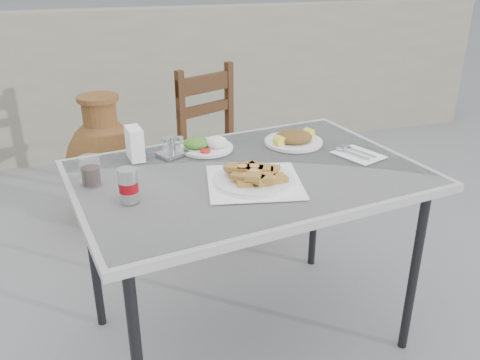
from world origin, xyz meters
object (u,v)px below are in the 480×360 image
object	(u,v)px
cafe_table	(249,184)
cola_glass	(91,172)
salad_rice_plate	(206,145)
salad_chopped_plate	(294,139)
soda_can	(128,185)
napkin_holder	(135,144)
pide_plate	(254,174)
chair	(222,148)
terracotta_urn	(105,165)
condiment_caddy	(172,149)

from	to	relation	value
cafe_table	cola_glass	xyz separation A→B (m)	(-0.60, 0.05, 0.10)
salad_rice_plate	salad_chopped_plate	size ratio (longest dim) A/B	0.89
salad_rice_plate	cola_glass	xyz separation A→B (m)	(-0.49, -0.23, 0.03)
soda_can	napkin_holder	bearing A→B (deg)	80.40
cafe_table	soda_can	world-z (taller)	soda_can
pide_plate	chair	bearing A→B (deg)	80.83
chair	cafe_table	bearing A→B (deg)	-124.09
pide_plate	chair	distance (m)	1.24
salad_chopped_plate	cola_glass	distance (m)	0.90
napkin_holder	terracotta_urn	distance (m)	1.17
salad_rice_plate	terracotta_urn	bearing A→B (deg)	111.77
cafe_table	salad_rice_plate	distance (m)	0.31
cafe_table	condiment_caddy	bearing A→B (deg)	136.04
salad_chopped_plate	cola_glass	world-z (taller)	cola_glass
salad_rice_plate	chair	size ratio (longest dim) A/B	0.23
salad_chopped_plate	chair	world-z (taller)	chair
condiment_caddy	terracotta_urn	world-z (taller)	condiment_caddy
terracotta_urn	salad_chopped_plate	bearing A→B (deg)	-53.07
condiment_caddy	salad_rice_plate	bearing A→B (deg)	10.67
salad_rice_plate	soda_can	size ratio (longest dim) A/B	1.93
cafe_table	soda_can	bearing A→B (deg)	-163.85
cola_glass	terracotta_urn	size ratio (longest dim) A/B	0.13
pide_plate	condiment_caddy	distance (m)	0.44
pide_plate	salad_rice_plate	size ratio (longest dim) A/B	1.75
napkin_holder	soda_can	bearing A→B (deg)	-106.32
pide_plate	condiment_caddy	bearing A→B (deg)	123.69
soda_can	napkin_holder	distance (m)	0.40
chair	condiment_caddy	bearing A→B (deg)	-142.75
salad_rice_plate	terracotta_urn	world-z (taller)	salad_rice_plate
condiment_caddy	terracotta_urn	size ratio (longest dim) A/B	0.18
pide_plate	cola_glass	world-z (taller)	cola_glass
soda_can	chair	distance (m)	1.42
condiment_caddy	terracotta_urn	xyz separation A→B (m)	(-0.26, 1.06, -0.46)
salad_chopped_plate	soda_can	size ratio (longest dim) A/B	2.17
pide_plate	cafe_table	bearing A→B (deg)	81.82
cafe_table	napkin_holder	bearing A→B (deg)	148.15
cafe_table	condiment_caddy	xyz separation A→B (m)	(-0.26, 0.25, 0.09)
pide_plate	chair	xyz separation A→B (m)	(0.19, 1.18, -0.34)
cafe_table	terracotta_urn	bearing A→B (deg)	111.61
pide_plate	soda_can	xyz separation A→B (m)	(-0.46, -0.02, 0.03)
napkin_holder	terracotta_urn	size ratio (longest dim) A/B	0.16
salad_chopped_plate	cafe_table	bearing A→B (deg)	-140.71
salad_rice_plate	napkin_holder	bearing A→B (deg)	-175.71
salad_rice_plate	napkin_holder	xyz separation A→B (m)	(-0.30, -0.02, 0.05)
pide_plate	soda_can	world-z (taller)	soda_can
chair	terracotta_urn	size ratio (longest dim) A/B	1.19
napkin_holder	salad_rice_plate	bearing A→B (deg)	-2.42
pide_plate	terracotta_urn	bearing A→B (deg)	109.43
pide_plate	salad_chopped_plate	bearing A→B (deg)	48.97
napkin_holder	chair	bearing A→B (deg)	47.46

